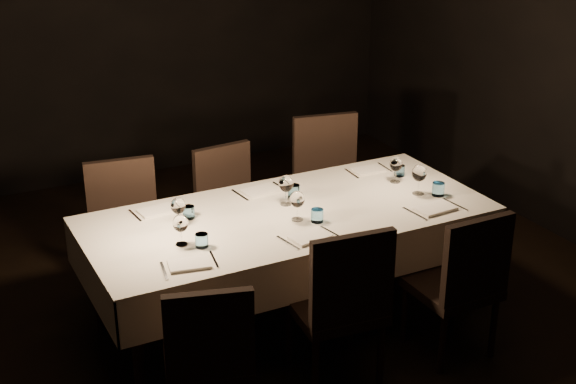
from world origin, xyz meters
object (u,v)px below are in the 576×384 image
chair_near_center (342,300)px  chair_near_right (462,279)px  chair_far_left (126,226)px  dining_table (288,224)px  chair_far_right (330,180)px  chair_near_left (208,353)px  chair_far_center (230,204)px

chair_near_center → chair_near_right: (0.76, -0.08, -0.02)m
chair_near_right → chair_far_left: (-1.54, 1.59, 0.00)m
dining_table → chair_far_right: size_ratio=2.43×
chair_far_right → chair_near_center: bearing=-106.9°
dining_table → chair_near_center: chair_near_center is taller
chair_near_left → chair_far_center: 1.86m
chair_near_center → chair_far_left: size_ratio=1.04×
chair_far_left → chair_near_left: bearing=-83.8°
dining_table → chair_near_left: (-0.88, -0.84, -0.18)m
chair_near_left → chair_far_left: size_ratio=0.95×
chair_near_left → chair_far_right: chair_far_right is taller
chair_near_left → chair_near_right: chair_near_right is taller
chair_far_left → chair_far_right: chair_far_right is taller
chair_near_center → chair_near_right: chair_near_center is taller
dining_table → chair_near_right: 1.11m
chair_near_left → chair_far_left: bearing=-75.8°
chair_near_left → chair_far_right: bearing=-119.2°
chair_near_center → chair_far_right: 1.74m
chair_far_left → dining_table: bearing=-34.2°
chair_near_right → chair_far_center: size_ratio=1.04×
chair_far_left → chair_near_center: bearing=-54.8°
chair_near_left → chair_near_right: bearing=-164.0°
chair_near_right → chair_far_left: chair_far_left is taller
chair_near_right → chair_far_right: (0.04, 1.62, 0.04)m
chair_near_left → chair_near_right: (1.59, 0.00, 0.02)m
dining_table → chair_far_center: chair_far_center is taller
chair_near_left → chair_far_right: size_ratio=0.88×
chair_far_left → chair_far_center: 0.79m
chair_far_left → chair_near_right: bearing=-38.0°
dining_table → chair_far_left: (-0.83, 0.75, -0.16)m
dining_table → chair_far_right: 1.09m
chair_near_center → chair_far_center: bearing=-84.6°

